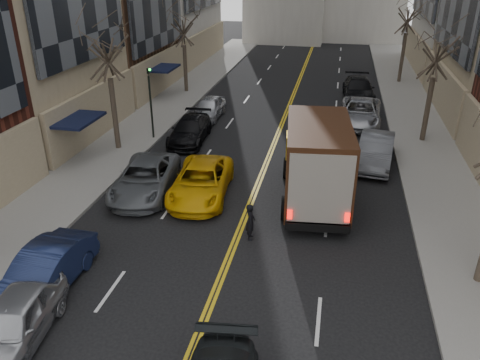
# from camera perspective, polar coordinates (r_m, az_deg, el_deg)

# --- Properties ---
(sidewalk_left) EXTENTS (4.00, 66.00, 0.15)m
(sidewalk_left) POSITION_cam_1_polar(r_m,az_deg,el_deg) (34.48, -9.92, 8.07)
(sidewalk_left) COLOR slate
(sidewalk_left) RESTS_ON ground
(sidewalk_right) EXTENTS (4.00, 66.00, 0.15)m
(sidewalk_right) POSITION_cam_1_polar(r_m,az_deg,el_deg) (32.65, 21.17, 5.70)
(sidewalk_right) COLOR slate
(sidewalk_right) RESTS_ON ground
(tree_lf_mid) EXTENTS (3.20, 3.20, 8.91)m
(tree_lf_mid) POSITION_cam_1_polar(r_m,az_deg,el_deg) (26.74, -16.16, 16.81)
(tree_lf_mid) COLOR #382D23
(tree_lf_mid) RESTS_ON sidewalk_left
(tree_lf_far) EXTENTS (3.20, 3.20, 8.12)m
(tree_lf_far) POSITION_cam_1_polar(r_m,az_deg,el_deg) (38.73, -7.00, 19.19)
(tree_lf_far) COLOR #382D23
(tree_lf_far) RESTS_ON sidewalk_left
(tree_rt_mid) EXTENTS (3.20, 3.20, 8.32)m
(tree_rt_mid) POSITION_cam_1_polar(r_m,az_deg,el_deg) (29.30, 23.22, 15.65)
(tree_rt_mid) COLOR #382D23
(tree_rt_mid) RESTS_ON sidewalk_right
(tree_rt_far) EXTENTS (3.20, 3.20, 9.11)m
(tree_rt_far) POSITION_cam_1_polar(r_m,az_deg,el_deg) (43.98, 20.05, 19.63)
(tree_rt_far) COLOR #382D23
(tree_rt_far) RESTS_ON sidewalk_right
(traffic_signal) EXTENTS (0.29, 0.26, 4.70)m
(traffic_signal) POSITION_cam_1_polar(r_m,az_deg,el_deg) (28.69, -10.90, 10.14)
(traffic_signal) COLOR black
(traffic_signal) RESTS_ON sidewalk_left
(ups_truck) EXTENTS (3.45, 7.34, 3.90)m
(ups_truck) POSITION_cam_1_polar(r_m,az_deg,el_deg) (21.24, 9.29, 2.27)
(ups_truck) COLOR black
(ups_truck) RESTS_ON ground
(taxi) EXTENTS (2.95, 5.60, 1.50)m
(taxi) POSITION_cam_1_polar(r_m,az_deg,el_deg) (21.93, -4.77, -0.17)
(taxi) COLOR #DA9F09
(taxi) RESTS_ON ground
(pedestrian) EXTENTS (0.45, 0.61, 1.54)m
(pedestrian) POSITION_cam_1_polar(r_m,az_deg,el_deg) (18.57, 1.30, -5.11)
(pedestrian) COLOR black
(pedestrian) RESTS_ON ground
(parked_lf_a) EXTENTS (2.32, 4.52, 1.47)m
(parked_lf_a) POSITION_cam_1_polar(r_m,az_deg,el_deg) (15.53, -25.79, -15.30)
(parked_lf_a) COLOR #A6A9AE
(parked_lf_a) RESTS_ON ground
(parked_lf_b) EXTENTS (1.66, 4.57, 1.50)m
(parked_lf_b) POSITION_cam_1_polar(r_m,az_deg,el_deg) (17.19, -22.75, -10.28)
(parked_lf_b) COLOR #121B3A
(parked_lf_b) RESTS_ON ground
(parked_lf_c) EXTENTS (3.16, 5.72, 1.52)m
(parked_lf_c) POSITION_cam_1_polar(r_m,az_deg,el_deg) (22.60, -11.49, 0.21)
(parked_lf_c) COLOR #53575C
(parked_lf_c) RESTS_ON ground
(parked_lf_d) EXTENTS (2.28, 5.02, 1.42)m
(parked_lf_d) POSITION_cam_1_polar(r_m,az_deg,el_deg) (28.75, -6.11, 6.09)
(parked_lf_d) COLOR black
(parked_lf_d) RESTS_ON ground
(parked_lf_e) EXTENTS (1.74, 4.28, 1.45)m
(parked_lf_e) POSITION_cam_1_polar(r_m,az_deg,el_deg) (32.97, -3.81, 8.77)
(parked_lf_e) COLOR #B3B6BC
(parked_lf_e) RESTS_ON ground
(parked_rt_a) EXTENTS (2.36, 5.17, 1.65)m
(parked_rt_a) POSITION_cam_1_polar(r_m,az_deg,el_deg) (26.23, 16.22, 3.48)
(parked_rt_a) COLOR #53565C
(parked_rt_a) RESTS_ON ground
(parked_rt_b) EXTENTS (2.98, 5.93, 1.61)m
(parked_rt_b) POSITION_cam_1_polar(r_m,az_deg,el_deg) (32.69, 14.43, 8.01)
(parked_rt_b) COLOR #A4A5AB
(parked_rt_b) RESTS_ON ground
(parked_rt_c) EXTENTS (2.58, 5.74, 1.63)m
(parked_rt_c) POSITION_cam_1_polar(r_m,az_deg,el_deg) (38.59, 14.24, 10.70)
(parked_rt_c) COLOR black
(parked_rt_c) RESTS_ON ground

